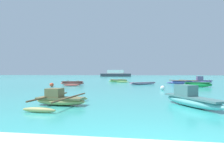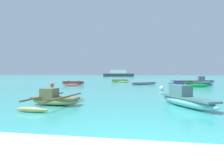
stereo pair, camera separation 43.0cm
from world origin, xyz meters
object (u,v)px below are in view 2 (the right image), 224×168
object	(u,v)px
moored_boat_1	(203,81)
moored_boat_0	(143,83)
moored_boat_4	(184,82)
moored_boat_3	(73,83)
moored_boat_7	(198,84)
distant_ferry	(119,74)
mooring_buoy_0	(162,88)
mooring_buoy_1	(52,85)
moored_boat_6	(54,99)
moored_boat_2	(120,81)
moored_boat_5	(185,99)

from	to	relation	value
moored_boat_1	moored_boat_0	bearing A→B (deg)	-170.44
moored_boat_1	moored_boat_4	size ratio (longest dim) A/B	0.60
moored_boat_3	moored_boat_7	bearing A→B (deg)	-22.05
moored_boat_4	moored_boat_7	distance (m)	5.01
moored_boat_3	moored_boat_4	world-z (taller)	moored_boat_4
distant_ferry	moored_boat_7	bearing A→B (deg)	-74.11
moored_boat_3	moored_boat_4	bearing A→B (deg)	-1.18
moored_boat_7	moored_boat_4	bearing A→B (deg)	112.83
mooring_buoy_0	distant_ferry	world-z (taller)	distant_ferry
moored_boat_3	moored_boat_4	xyz separation A→B (m)	(13.28, 3.81, -0.00)
mooring_buoy_0	moored_boat_0	bearing A→B (deg)	101.50
moored_boat_7	mooring_buoy_1	world-z (taller)	moored_boat_7
moored_boat_6	moored_boat_4	bearing A→B (deg)	67.71
mooring_buoy_1	distant_ferry	world-z (taller)	distant_ferry
moored_boat_2	moored_boat_5	distance (m)	22.55
moored_boat_2	mooring_buoy_0	bearing A→B (deg)	-99.80
mooring_buoy_0	distant_ferry	bearing A→B (deg)	101.21
moored_boat_1	moored_boat_6	xyz separation A→B (m)	(-11.55, -19.61, -0.10)
moored_boat_1	moored_boat_5	bearing A→B (deg)	-117.52
moored_boat_1	moored_boat_5	world-z (taller)	moored_boat_1
moored_boat_0	moored_boat_6	bearing A→B (deg)	-139.99
moored_boat_0	moored_boat_1	xyz separation A→B (m)	(7.80, 2.86, 0.19)
mooring_buoy_0	distant_ferry	size ratio (longest dim) A/B	0.03
moored_boat_4	moored_boat_6	xyz separation A→B (m)	(-8.77, -18.03, 0.01)
moored_boat_0	moored_boat_4	xyz separation A→B (m)	(5.02, 1.28, 0.08)
moored_boat_4	moored_boat_5	bearing A→B (deg)	-122.46
moored_boat_0	moored_boat_4	distance (m)	5.19
moored_boat_1	moored_boat_2	xyz separation A→B (m)	(-11.51, 2.74, -0.15)
moored_boat_0	moored_boat_5	distance (m)	16.33
moored_boat_5	moored_boat_7	xyz separation A→B (m)	(3.56, 12.50, -0.05)
moored_boat_5	moored_boat_7	world-z (taller)	moored_boat_5
moored_boat_6	mooring_buoy_0	distance (m)	10.28
moored_boat_4	distant_ferry	bearing A→B (deg)	84.16
moored_boat_0	moored_boat_1	distance (m)	8.31
moored_boat_4	moored_boat_6	size ratio (longest dim) A/B	1.28
moored_boat_4	distant_ferry	distance (m)	52.60
moored_boat_1	moored_boat_4	distance (m)	3.20
moored_boat_0	distant_ferry	xyz separation A→B (m)	(-10.19, 51.63, 0.88)
moored_boat_4	moored_boat_0	bearing A→B (deg)	171.61
moored_boat_3	distant_ferry	distance (m)	54.20
moored_boat_0	moored_boat_7	distance (m)	6.68
moored_boat_0	moored_boat_2	world-z (taller)	moored_boat_2
moored_boat_1	moored_boat_4	xyz separation A→B (m)	(-2.78, -1.59, -0.11)
mooring_buoy_1	moored_boat_2	bearing A→B (deg)	63.39
moored_boat_1	mooring_buoy_1	xyz separation A→B (m)	(-17.17, -8.57, -0.14)
moored_boat_6	mooring_buoy_1	size ratio (longest dim) A/B	8.67
moored_boat_1	distant_ferry	distance (m)	51.98
moored_boat_2	moored_boat_3	distance (m)	9.32
moored_boat_7	mooring_buoy_0	world-z (taller)	moored_boat_7
moored_boat_5	distant_ferry	distance (m)	68.93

